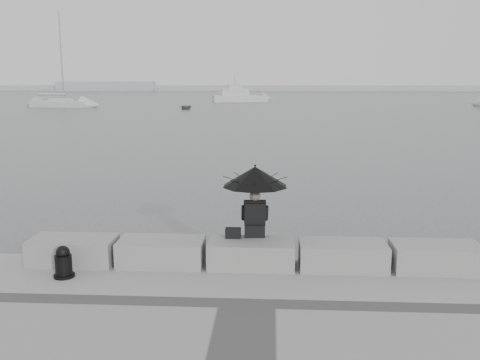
# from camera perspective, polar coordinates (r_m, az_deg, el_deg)

# --- Properties ---
(ground) EXTENTS (360.00, 360.00, 0.00)m
(ground) POSITION_cam_1_polar(r_m,az_deg,el_deg) (10.78, 1.28, -10.90)
(ground) COLOR #46494B
(ground) RESTS_ON ground
(stone_block_far_left) EXTENTS (1.60, 0.80, 0.50)m
(stone_block_far_left) POSITION_cam_1_polar(r_m,az_deg,el_deg) (10.76, -17.35, -7.20)
(stone_block_far_left) COLOR gray
(stone_block_far_left) RESTS_ON promenade
(stone_block_left) EXTENTS (1.60, 0.80, 0.50)m
(stone_block_left) POSITION_cam_1_polar(r_m,az_deg,el_deg) (10.30, -8.38, -7.63)
(stone_block_left) COLOR gray
(stone_block_left) RESTS_ON promenade
(stone_block_centre) EXTENTS (1.60, 0.80, 0.50)m
(stone_block_centre) POSITION_cam_1_polar(r_m,az_deg,el_deg) (10.10, 1.20, -7.89)
(stone_block_centre) COLOR gray
(stone_block_centre) RESTS_ON promenade
(stone_block_right) EXTENTS (1.60, 0.80, 0.50)m
(stone_block_right) POSITION_cam_1_polar(r_m,az_deg,el_deg) (10.18, 10.90, -7.93)
(stone_block_right) COLOR gray
(stone_block_right) RESTS_ON promenade
(stone_block_far_right) EXTENTS (1.60, 0.80, 0.50)m
(stone_block_far_right) POSITION_cam_1_polar(r_m,az_deg,el_deg) (10.54, 20.18, -7.76)
(stone_block_far_right) COLOR gray
(stone_block_far_right) RESTS_ON promenade
(seated_person) EXTENTS (1.25, 1.25, 1.39)m
(seated_person) POSITION_cam_1_polar(r_m,az_deg,el_deg) (10.11, 1.61, -0.41)
(seated_person) COLOR black
(seated_person) RESTS_ON stone_block_centre
(bag) EXTENTS (0.29, 0.17, 0.19)m
(bag) POSITION_cam_1_polar(r_m,az_deg,el_deg) (10.20, -0.74, -5.67)
(bag) COLOR black
(bag) RESTS_ON stone_block_centre
(mooring_bollard) EXTENTS (0.37, 0.37, 0.59)m
(mooring_bollard) POSITION_cam_1_polar(r_m,az_deg,el_deg) (10.08, -18.30, -8.53)
(mooring_bollard) COLOR black
(mooring_bollard) RESTS_ON promenade
(distant_landmass) EXTENTS (180.00, 8.00, 2.80)m
(distant_landmass) POSITION_cam_1_polar(r_m,az_deg,el_deg) (164.76, 0.39, 9.81)
(distant_landmass) COLOR #ABAEB1
(distant_landmass) RESTS_ON ground
(sailboat_left) EXTENTS (8.91, 4.40, 12.90)m
(sailboat_left) POSITION_cam_1_polar(r_m,az_deg,el_deg) (77.91, -18.57, 7.76)
(sailboat_left) COLOR silver
(sailboat_left) RESTS_ON ground
(motor_cruiser) EXTENTS (9.36, 4.78, 4.50)m
(motor_cruiser) POSITION_cam_1_polar(r_m,az_deg,el_deg) (89.89, 0.00, 8.90)
(motor_cruiser) COLOR silver
(motor_cruiser) RESTS_ON ground
(dinghy) EXTENTS (3.25, 1.67, 0.53)m
(dinghy) POSITION_cam_1_polar(r_m,az_deg,el_deg) (69.77, -5.80, 7.76)
(dinghy) COLOR gray
(dinghy) RESTS_ON ground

